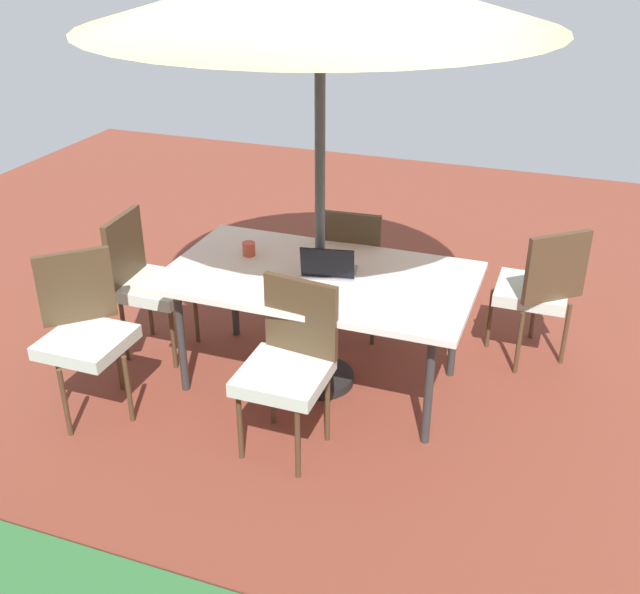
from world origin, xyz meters
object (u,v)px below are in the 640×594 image
object	(u,v)px
dining_table	(320,282)
chair_southwest	(539,287)
chair_north	(289,361)
cup	(249,249)
chair_northeast	(84,328)
chair_south	(353,264)
chair_east	(148,278)
laptop	(329,269)

from	to	relation	value
dining_table	chair_southwest	bearing A→B (deg)	-148.94
chair_north	cup	size ratio (longest dim) A/B	11.28
chair_north	cup	distance (m)	0.99
dining_table	chair_northeast	bearing A→B (deg)	30.64
chair_south	chair_northeast	xyz separation A→B (m)	(1.21, 1.40, 0.00)
chair_southwest	dining_table	bearing A→B (deg)	-8.53
chair_northeast	cup	size ratio (longest dim) A/B	11.28
chair_southwest	chair_east	size ratio (longest dim) A/B	1.00
dining_table	chair_northeast	distance (m)	1.43
chair_southwest	chair_north	xyz separation A→B (m)	(1.20, 1.40, 0.00)
chair_northeast	cup	distance (m)	1.12
chair_east	chair_north	bearing A→B (deg)	-120.37
chair_north	dining_table	bearing A→B (deg)	101.30
chair_southwest	cup	world-z (taller)	chair_southwest
chair_north	chair_northeast	size ratio (longest dim) A/B	1.00
laptop	cup	distance (m)	0.59
laptop	chair_southwest	bearing A→B (deg)	-158.43
chair_south	cup	world-z (taller)	chair_south
chair_north	chair_northeast	distance (m)	1.27
chair_northeast	cup	world-z (taller)	chair_northeast
chair_south	laptop	size ratio (longest dim) A/B	2.72
chair_south	chair_northeast	world-z (taller)	same
chair_southwest	chair_south	xyz separation A→B (m)	(1.25, 0.07, 0.00)
chair_northeast	cup	xyz separation A→B (m)	(-0.69, -0.83, 0.27)
cup	chair_southwest	bearing A→B (deg)	-160.18
chair_southwest	chair_north	bearing A→B (deg)	9.87
laptop	cup	xyz separation A→B (m)	(0.58, -0.12, -0.00)
dining_table	chair_south	xyz separation A→B (m)	(0.00, -0.68, -0.17)
chair_north	laptop	size ratio (longest dim) A/B	2.72
chair_north	chair_east	distance (m)	1.43
chair_north	chair_northeast	xyz separation A→B (m)	(1.27, 0.08, 0.00)
chair_south	cup	size ratio (longest dim) A/B	11.28
dining_table	chair_east	distance (m)	1.24
dining_table	chair_southwest	distance (m)	1.47
dining_table	chair_north	size ratio (longest dim) A/B	1.90
chair_east	chair_south	bearing A→B (deg)	-64.39
chair_south	laptop	distance (m)	0.74
chair_southwest	laptop	size ratio (longest dim) A/B	2.72
dining_table	chair_east	size ratio (longest dim) A/B	1.90
cup	chair_south	bearing A→B (deg)	-132.38
chair_north	cup	bearing A→B (deg)	133.87
chair_southwest	chair_northeast	size ratio (longest dim) A/B	1.00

